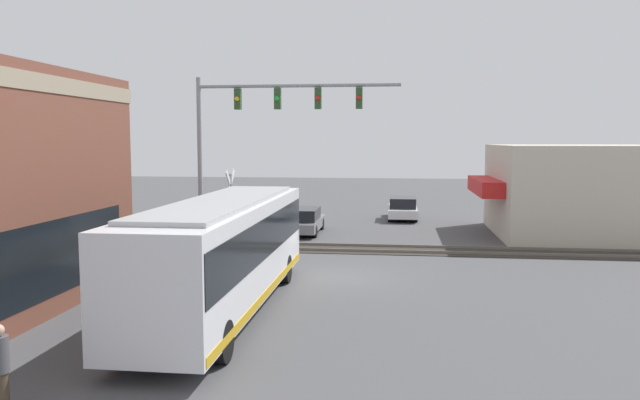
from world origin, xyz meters
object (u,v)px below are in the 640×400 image
object	(u,v)px
city_bus	(224,250)
pedestrian_at_crossing	(245,232)
crossing_signal	(231,203)
parked_car_grey	(304,221)
pedestrian_by_lamp	(0,369)
parked_car_white	(403,209)

from	to	relation	value
city_bus	pedestrian_at_crossing	size ratio (longest dim) A/B	6.71
crossing_signal	parked_car_grey	distance (m)	7.26
city_bus	pedestrian_by_lamp	xyz separation A→B (m)	(-7.37, 2.16, -0.97)
crossing_signal	pedestrian_at_crossing	size ratio (longest dim) A/B	2.12
parked_car_white	pedestrian_by_lamp	xyz separation A→B (m)	(-29.71, 7.56, 0.21)
crossing_signal	parked_car_white	distance (m)	15.56
pedestrian_by_lamp	parked_car_grey	bearing A→B (deg)	-5.38
parked_car_grey	pedestrian_at_crossing	xyz separation A→B (m)	(-6.09, 1.74, 0.27)
city_bus	parked_car_white	size ratio (longest dim) A/B	2.57
parked_car_grey	parked_car_white	size ratio (longest dim) A/B	1.03
crossing_signal	parked_car_grey	bearing A→B (deg)	-18.31
parked_car_white	pedestrian_at_crossing	size ratio (longest dim) A/B	2.61
city_bus	pedestrian_by_lamp	world-z (taller)	city_bus
pedestrian_at_crossing	parked_car_grey	bearing A→B (deg)	-15.94
parked_car_grey	crossing_signal	bearing A→B (deg)	161.69
parked_car_grey	pedestrian_at_crossing	size ratio (longest dim) A/B	2.68
pedestrian_by_lamp	pedestrian_at_crossing	world-z (taller)	pedestrian_at_crossing
parked_car_grey	city_bus	bearing A→B (deg)	180.00
parked_car_grey	pedestrian_by_lamp	size ratio (longest dim) A/B	2.79
crossing_signal	parked_car_white	world-z (taller)	crossing_signal
parked_car_grey	parked_car_white	world-z (taller)	parked_car_white
crossing_signal	parked_car_white	xyz separation A→B (m)	(13.47, -7.62, -1.63)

